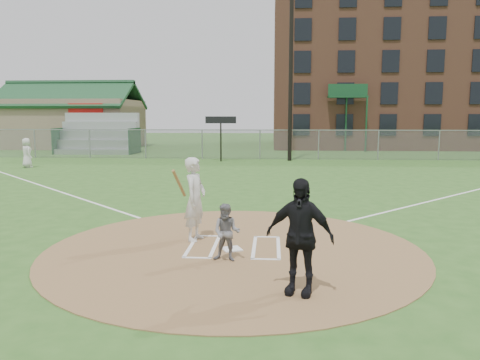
# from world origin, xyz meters

# --- Properties ---
(ground) EXTENTS (140.00, 140.00, 0.00)m
(ground) POSITION_xyz_m (0.00, 0.00, 0.00)
(ground) COLOR #2F5D20
(ground) RESTS_ON ground
(dirt_circle) EXTENTS (8.40, 8.40, 0.02)m
(dirt_circle) POSITION_xyz_m (0.00, 0.00, 0.01)
(dirt_circle) COLOR olive
(dirt_circle) RESTS_ON ground
(home_plate) EXTENTS (0.53, 0.53, 0.03)m
(home_plate) POSITION_xyz_m (-0.04, -0.08, 0.03)
(home_plate) COLOR white
(home_plate) RESTS_ON dirt_circle
(foul_line_first) EXTENTS (17.04, 17.04, 0.01)m
(foul_line_first) POSITION_xyz_m (9.00, 9.00, 0.01)
(foul_line_first) COLOR white
(foul_line_first) RESTS_ON ground
(foul_line_third) EXTENTS (17.04, 17.04, 0.01)m
(foul_line_third) POSITION_xyz_m (-9.00, 9.00, 0.01)
(foul_line_third) COLOR white
(foul_line_third) RESTS_ON ground
(catcher) EXTENTS (0.63, 0.53, 1.19)m
(catcher) POSITION_xyz_m (-0.08, -0.88, 0.61)
(catcher) COLOR slate
(catcher) RESTS_ON dirt_circle
(umpire) EXTENTS (1.24, 0.82, 1.96)m
(umpire) POSITION_xyz_m (1.30, -2.57, 1.00)
(umpire) COLOR black
(umpire) RESTS_ON dirt_circle
(ondeck_player) EXTENTS (0.97, 0.96, 1.70)m
(ondeck_player) POSITION_xyz_m (-13.26, 15.79, 0.85)
(ondeck_player) COLOR silver
(ondeck_player) RESTS_ON ground
(batters_boxes) EXTENTS (2.08, 1.88, 0.01)m
(batters_boxes) POSITION_xyz_m (0.00, 0.15, 0.03)
(batters_boxes) COLOR white
(batters_boxes) RESTS_ON dirt_circle
(batter_at_plate) EXTENTS (0.74, 1.11, 1.99)m
(batter_at_plate) POSITION_xyz_m (-0.98, 0.68, 1.02)
(batter_at_plate) COLOR silver
(batter_at_plate) RESTS_ON dirt_circle
(outfield_fence) EXTENTS (56.08, 0.08, 2.03)m
(outfield_fence) POSITION_xyz_m (0.00, 22.00, 1.02)
(outfield_fence) COLOR slate
(outfield_fence) RESTS_ON ground
(bleachers) EXTENTS (6.08, 3.20, 3.20)m
(bleachers) POSITION_xyz_m (-13.00, 26.20, 1.59)
(bleachers) COLOR #B7BABF
(bleachers) RESTS_ON ground
(clubhouse) EXTENTS (12.20, 8.71, 6.23)m
(clubhouse) POSITION_xyz_m (-18.00, 32.99, 2.39)
(clubhouse) COLOR #8B775E
(clubhouse) RESTS_ON ground
(brick_warehouse) EXTENTS (30.00, 17.17, 15.00)m
(brick_warehouse) POSITION_xyz_m (16.00, 37.96, 7.50)
(brick_warehouse) COLOR brown
(brick_warehouse) RESTS_ON ground
(light_pole) EXTENTS (1.20, 0.30, 12.22)m
(light_pole) POSITION_xyz_m (2.00, 21.00, 6.61)
(light_pole) COLOR black
(light_pole) RESTS_ON ground
(scoreboard_sign) EXTENTS (2.00, 0.10, 2.93)m
(scoreboard_sign) POSITION_xyz_m (-2.50, 20.20, 2.39)
(scoreboard_sign) COLOR black
(scoreboard_sign) RESTS_ON ground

